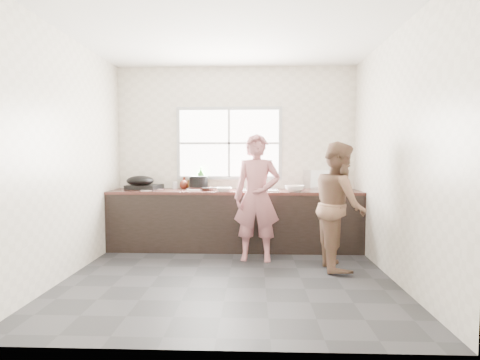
{
  "coord_description": "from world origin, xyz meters",
  "views": [
    {
      "loc": [
        0.27,
        -4.11,
        1.35
      ],
      "look_at": [
        0.1,
        0.65,
        1.05
      ],
      "focal_mm": 28.0,
      "sensor_mm": 36.0,
      "label": 1
    }
  ],
  "objects_px": {
    "glass_jar": "(175,185)",
    "bottle_brown_short": "(184,183)",
    "bowl_crabs": "(295,189)",
    "pot_lid_left": "(147,190)",
    "black_pot": "(199,183)",
    "bottle_green": "(201,178)",
    "bottle_brown_tall": "(191,183)",
    "cutting_board": "(201,188)",
    "pot_lid_right": "(158,189)",
    "bowl_mince": "(224,189)",
    "woman": "(257,202)",
    "wok": "(140,181)",
    "dish_rack": "(318,180)",
    "plate_food": "(195,190)",
    "bowl_held": "(254,190)",
    "burner": "(145,187)",
    "person_side": "(339,205)"
  },
  "relations": [
    {
      "from": "glass_jar",
      "to": "bottle_brown_short",
      "type": "bearing_deg",
      "value": 0.0
    },
    {
      "from": "bottle_brown_short",
      "to": "bowl_crabs",
      "type": "bearing_deg",
      "value": -14.4
    },
    {
      "from": "pot_lid_left",
      "to": "black_pot",
      "type": "bearing_deg",
      "value": 10.98
    },
    {
      "from": "bottle_green",
      "to": "bottle_brown_tall",
      "type": "distance_m",
      "value": 0.16
    },
    {
      "from": "cutting_board",
      "to": "pot_lid_right",
      "type": "bearing_deg",
      "value": 174.81
    },
    {
      "from": "bowl_mince",
      "to": "pot_lid_right",
      "type": "height_order",
      "value": "bowl_mince"
    },
    {
      "from": "bottle_brown_tall",
      "to": "pot_lid_right",
      "type": "relative_size",
      "value": 0.78
    },
    {
      "from": "black_pot",
      "to": "bottle_brown_tall",
      "type": "bearing_deg",
      "value": 144.17
    },
    {
      "from": "bottle_brown_short",
      "to": "pot_lid_right",
      "type": "xyz_separation_m",
      "value": [
        -0.39,
        -0.06,
        -0.08
      ]
    },
    {
      "from": "woman",
      "to": "wok",
      "type": "height_order",
      "value": "woman"
    },
    {
      "from": "wok",
      "to": "cutting_board",
      "type": "bearing_deg",
      "value": 6.16
    },
    {
      "from": "woman",
      "to": "dish_rack",
      "type": "xyz_separation_m",
      "value": [
        0.93,
        0.82,
        0.24
      ]
    },
    {
      "from": "wok",
      "to": "pot_lid_right",
      "type": "height_order",
      "value": "wok"
    },
    {
      "from": "black_pot",
      "to": "wok",
      "type": "bearing_deg",
      "value": -174.28
    },
    {
      "from": "black_pot",
      "to": "glass_jar",
      "type": "bearing_deg",
      "value": 160.81
    },
    {
      "from": "bowl_mince",
      "to": "plate_food",
      "type": "relative_size",
      "value": 0.98
    },
    {
      "from": "woman",
      "to": "bowl_crabs",
      "type": "distance_m",
      "value": 0.68
    },
    {
      "from": "bowl_held",
      "to": "wok",
      "type": "distance_m",
      "value": 1.69
    },
    {
      "from": "bowl_mince",
      "to": "bowl_held",
      "type": "height_order",
      "value": "bowl_mince"
    },
    {
      "from": "burner",
      "to": "pot_lid_right",
      "type": "bearing_deg",
      "value": 10.72
    },
    {
      "from": "bowl_mince",
      "to": "plate_food",
      "type": "distance_m",
      "value": 0.47
    },
    {
      "from": "burner",
      "to": "bottle_brown_tall",
      "type": "bearing_deg",
      "value": 4.51
    },
    {
      "from": "bottle_brown_short",
      "to": "burner",
      "type": "bearing_deg",
      "value": -170.3
    },
    {
      "from": "pot_lid_left",
      "to": "pot_lid_right",
      "type": "relative_size",
      "value": 0.92
    },
    {
      "from": "bowl_mince",
      "to": "plate_food",
      "type": "bearing_deg",
      "value": 158.06
    },
    {
      "from": "woman",
      "to": "glass_jar",
      "type": "bearing_deg",
      "value": 150.77
    },
    {
      "from": "bowl_mince",
      "to": "bottle_green",
      "type": "height_order",
      "value": "bottle_green"
    },
    {
      "from": "person_side",
      "to": "dish_rack",
      "type": "relative_size",
      "value": 3.99
    },
    {
      "from": "bottle_green",
      "to": "glass_jar",
      "type": "height_order",
      "value": "bottle_green"
    },
    {
      "from": "bottle_brown_short",
      "to": "dish_rack",
      "type": "distance_m",
      "value": 2.03
    },
    {
      "from": "bowl_mince",
      "to": "glass_jar",
      "type": "bearing_deg",
      "value": 150.68
    },
    {
      "from": "bowl_held",
      "to": "glass_jar",
      "type": "bearing_deg",
      "value": 159.95
    },
    {
      "from": "glass_jar",
      "to": "wok",
      "type": "bearing_deg",
      "value": -154.85
    },
    {
      "from": "woman",
      "to": "dish_rack",
      "type": "distance_m",
      "value": 1.26
    },
    {
      "from": "pot_lid_right",
      "to": "dish_rack",
      "type": "bearing_deg",
      "value": 1.49
    },
    {
      "from": "person_side",
      "to": "bowl_held",
      "type": "height_order",
      "value": "person_side"
    },
    {
      "from": "bowl_mince",
      "to": "bottle_brown_tall",
      "type": "bearing_deg",
      "value": 142.92
    },
    {
      "from": "bowl_crabs",
      "to": "bottle_green",
      "type": "bearing_deg",
      "value": 163.04
    },
    {
      "from": "cutting_board",
      "to": "person_side",
      "type": "bearing_deg",
      "value": -29.04
    },
    {
      "from": "burner",
      "to": "plate_food",
      "type": "bearing_deg",
      "value": -11.91
    },
    {
      "from": "bottle_green",
      "to": "bottle_brown_short",
      "type": "height_order",
      "value": "bottle_green"
    },
    {
      "from": "bowl_crabs",
      "to": "person_side",
      "type": "bearing_deg",
      "value": -57.15
    },
    {
      "from": "bottle_brown_tall",
      "to": "glass_jar",
      "type": "bearing_deg",
      "value": 170.41
    },
    {
      "from": "plate_food",
      "to": "bowl_crabs",
      "type": "bearing_deg",
      "value": -6.19
    },
    {
      "from": "plate_food",
      "to": "bottle_brown_tall",
      "type": "bearing_deg",
      "value": 111.49
    },
    {
      "from": "burner",
      "to": "bowl_crabs",
      "type": "bearing_deg",
      "value": -8.24
    },
    {
      "from": "person_side",
      "to": "pot_lid_right",
      "type": "distance_m",
      "value": 2.7
    },
    {
      "from": "glass_jar",
      "to": "pot_lid_right",
      "type": "relative_size",
      "value": 0.44
    },
    {
      "from": "cutting_board",
      "to": "bottle_green",
      "type": "distance_m",
      "value": 0.2
    },
    {
      "from": "black_pot",
      "to": "glass_jar",
      "type": "xyz_separation_m",
      "value": [
        -0.38,
        0.13,
        -0.05
      ]
    }
  ]
}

